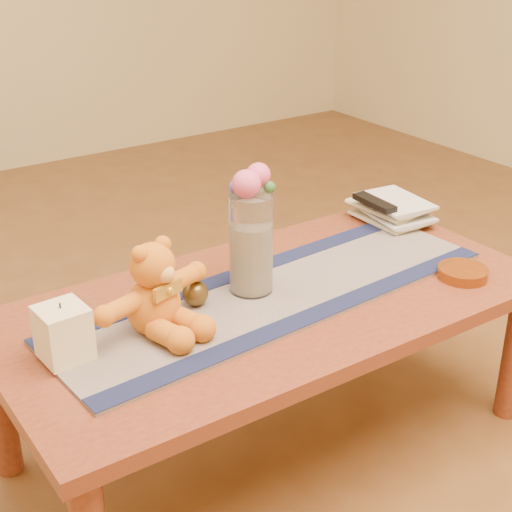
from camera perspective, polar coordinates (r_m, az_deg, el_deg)
floor at (r=2.18m, az=1.11°, el=-13.59°), size 5.50×5.50×0.00m
coffee_table_top at (r=1.94m, az=1.22°, el=-3.65°), size 1.40×0.70×0.04m
table_leg_bl at (r=2.07m, az=-18.69°, el=-10.58°), size 0.07×0.07×0.41m
table_leg_br at (r=2.61m, az=8.95°, el=-1.59°), size 0.07×0.07×0.41m
persian_runner at (r=1.94m, az=1.52°, el=-2.87°), size 1.22×0.43×0.01m
runner_border_near at (r=1.84m, az=4.39°, el=-4.39°), size 1.20×0.14×0.00m
runner_border_far at (r=2.04m, az=-1.06°, el=-1.24°), size 1.20×0.14×0.00m
teddy_bear at (r=1.75m, az=-7.77°, el=-2.37°), size 0.37×0.33×0.21m
pillar_candle at (r=1.70m, az=-14.27°, el=-5.61°), size 0.11×0.11×0.12m
candle_wick at (r=1.67m, az=-14.51°, el=-3.63°), size 0.00×0.00×0.01m
glass_vase at (r=1.90m, az=-0.37°, el=0.93°), size 0.11×0.11×0.26m
potpourri_fill at (r=1.91m, az=-0.36°, el=-0.13°), size 0.09×0.09×0.18m
rose_left at (r=1.82m, az=-0.73°, el=5.43°), size 0.07×0.07×0.07m
rose_right at (r=1.85m, az=0.18°, el=6.12°), size 0.06×0.06×0.06m
blue_flower_back at (r=1.87m, az=-0.73°, el=5.79°), size 0.04×0.04×0.04m
blue_flower_side at (r=1.84m, az=-1.51°, el=5.19°), size 0.04×0.04×0.04m
leaf_sprig at (r=1.85m, az=1.00°, el=5.20°), size 0.03×0.03×0.03m
bronze_ball at (r=1.87m, az=-4.59°, el=-2.79°), size 0.08×0.08×0.07m
book_bottom at (r=2.37m, az=8.62°, el=2.39°), size 0.17×0.22×0.02m
book_lower at (r=2.36m, az=8.81°, el=2.81°), size 0.19×0.24×0.02m
book_upper at (r=2.35m, az=8.52°, el=3.24°), size 0.18×0.23×0.02m
book_top at (r=2.35m, az=8.82°, el=3.67°), size 0.19×0.24×0.02m
tv_remote at (r=2.34m, az=8.89°, el=3.99°), size 0.05×0.16×0.02m
amber_dish at (r=2.10m, az=15.27°, el=-1.22°), size 0.16×0.16×0.03m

